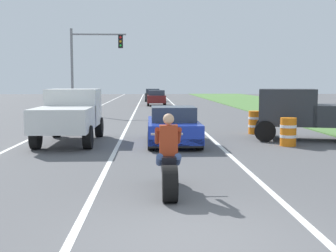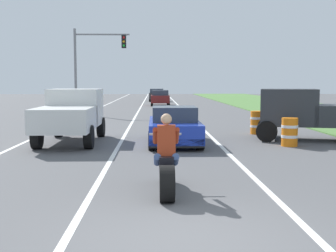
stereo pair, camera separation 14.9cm
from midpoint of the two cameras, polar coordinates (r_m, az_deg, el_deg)
ground_plane at (r=6.48m, az=3.79°, el=-14.51°), size 160.00×160.00×0.00m
lane_stripe_left_solid at (r=26.58m, az=-12.13°, el=0.70°), size 0.14×120.00×0.01m
lane_stripe_right_solid at (r=26.26m, az=3.52°, el=0.75°), size 0.14×120.00×0.01m
lane_stripe_centre_dashed at (r=26.17m, az=-4.35°, el=0.73°), size 0.14×120.00×0.01m
motorcycle_with_rider at (r=8.85m, az=0.26°, el=-5.03°), size 0.70×2.21×1.62m
sports_car_blue at (r=16.09m, az=1.07°, el=-0.08°), size 1.84×4.30×1.37m
pickup_truck_left_lane_white at (r=16.76m, az=-12.10°, el=1.66°), size 2.02×4.80×1.98m
pickup_truck_right_shoulder_dark_grey at (r=17.93m, az=18.48°, el=1.75°), size 5.14×3.14×1.98m
traffic_light_mast_near at (r=31.95m, az=-9.67°, el=8.63°), size 3.92×0.34×6.00m
construction_barrel_nearest at (r=16.08m, az=15.67°, el=-0.74°), size 0.58×0.58×1.00m
construction_barrel_mid at (r=19.54m, az=11.63°, el=0.45°), size 0.58×0.58×1.00m
distant_car_far_ahead at (r=43.08m, az=-0.92°, el=3.69°), size 1.80×4.00×1.50m
distant_car_further_ahead at (r=52.81m, az=-1.39°, el=4.04°), size 1.80×4.00×1.50m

